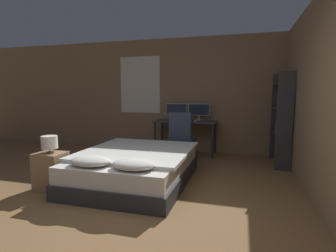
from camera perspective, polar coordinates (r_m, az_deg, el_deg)
The scene contains 13 objects.
ground_plane at distance 2.94m, azimuth -10.78°, elevation -21.30°, with size 20.00×20.00×0.00m, color brown.
wall_back at distance 6.33m, azimuth 4.88°, elevation 6.71°, with size 12.00×0.08×2.70m.
wall_side_right at distance 3.92m, azimuth 29.65°, elevation 5.53°, with size 0.06×12.00×2.70m.
bed at distance 4.18m, azimuth -7.16°, elevation -8.76°, with size 1.65×2.07×0.58m.
nightstand at distance 4.23m, azimuth -24.11°, elevation -8.93°, with size 0.41×0.34×0.54m.
bedside_lamp at distance 4.14m, azimuth -24.41°, elevation -3.27°, with size 0.23×0.23×0.25m.
desk at distance 6.00m, azimuth 3.84°, elevation 0.22°, with size 1.40×0.63×0.78m.
monitor_left at distance 6.24m, azimuth 1.84°, elevation 3.48°, with size 0.51×0.16×0.38m.
monitor_right at distance 6.13m, azimuth 6.77°, elevation 3.37°, with size 0.51×0.16×0.38m.
keyboard at distance 5.78m, azimuth 3.42°, elevation 1.05°, with size 0.34×0.13×0.02m.
computer_mouse at distance 5.73m, azimuth 5.97°, elevation 1.06°, with size 0.07×0.05×0.04m.
office_chair at distance 5.29m, azimuth 2.96°, elevation -3.48°, with size 0.52×0.52×1.03m.
bookshelf at distance 5.42m, azimuth 23.58°, elevation 2.04°, with size 0.28×0.90×1.79m.
Camera 1 is at (1.19, -2.30, 1.39)m, focal length 28.00 mm.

